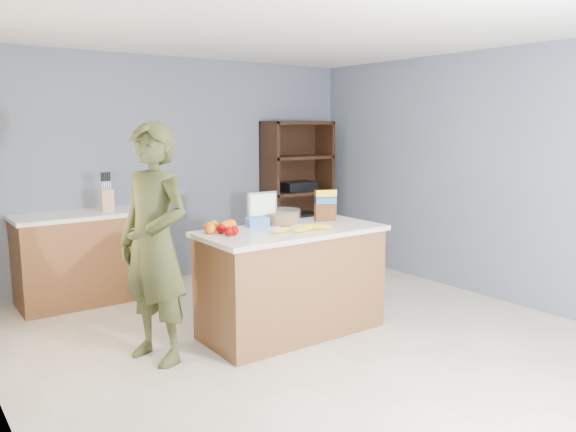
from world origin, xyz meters
TOP-DOWN VIEW (x-y plane):
  - floor at (0.00, 0.00)m, footprint 4.50×5.00m
  - walls at (0.00, 0.00)m, footprint 4.52×5.02m
  - counter_peninsula at (0.00, 0.30)m, footprint 1.56×0.76m
  - back_cabinet at (-1.20, 2.20)m, footprint 1.24×0.62m
  - shelving_unit at (1.55, 2.35)m, footprint 0.90×0.40m
  - person at (-1.15, 0.43)m, footprint 0.62×0.75m
  - knife_block at (-0.93, 2.16)m, footprint 0.12×0.10m
  - envelopes at (0.01, 0.38)m, footprint 0.37×0.19m
  - bananas at (0.01, 0.16)m, footprint 0.52×0.19m
  - apples at (-0.57, 0.37)m, footprint 0.12×0.21m
  - oranges at (-0.54, 0.53)m, footprint 0.32×0.20m
  - blue_carton at (-0.18, 0.54)m, footprint 0.20×0.16m
  - salad_bowl at (0.07, 0.53)m, footprint 0.30×0.30m
  - tv at (-0.08, 0.63)m, footprint 0.28×0.12m
  - cereal_box at (0.47, 0.43)m, footprint 0.20×0.14m

SIDE VIEW (x-z plane):
  - floor at x=0.00m, z-range -0.01..0.01m
  - counter_peninsula at x=0.00m, z-range -0.03..0.87m
  - back_cabinet at x=-1.20m, z-range 0.00..0.90m
  - shelving_unit at x=1.55m, z-range -0.04..1.76m
  - person at x=-1.15m, z-range 0.00..1.78m
  - envelopes at x=0.01m, z-range 0.90..0.90m
  - bananas at x=0.01m, z-range 0.90..0.95m
  - apples at x=-0.57m, z-range 0.90..0.98m
  - blue_carton at x=-0.18m, z-range 0.90..0.98m
  - oranges at x=-0.54m, z-range 0.90..0.98m
  - salad_bowl at x=0.07m, z-range 0.89..1.02m
  - knife_block at x=-0.93m, z-range 0.86..1.17m
  - tv at x=-0.08m, z-range 0.92..1.20m
  - cereal_box at x=0.47m, z-range 0.92..1.21m
  - walls at x=0.00m, z-range 0.40..2.91m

